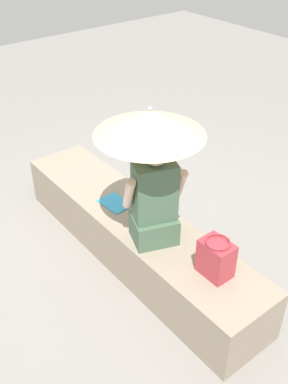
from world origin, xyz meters
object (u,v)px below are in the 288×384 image
at_px(person_seated, 155,199).
at_px(magazine, 115,203).
at_px(parasol, 150,123).
at_px(handbag_black, 216,258).

height_order(person_seated, magazine, person_seated).
height_order(parasol, handbag_black, parasol).
distance_m(person_seated, parasol, 0.61).
xyz_separation_m(parasol, handbag_black, (-0.66, -0.08, -0.84)).
bearing_deg(person_seated, parasol, -11.71).
bearing_deg(parasol, handbag_black, -172.79).
xyz_separation_m(person_seated, magazine, (0.59, -0.03, -0.38)).
height_order(parasol, magazine, parasol).
distance_m(handbag_black, magazine, 1.18).
relative_size(parasol, magazine, 3.98).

